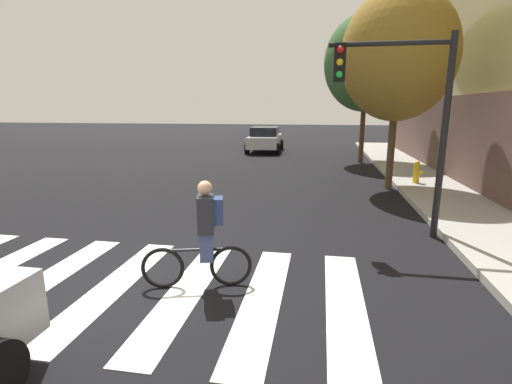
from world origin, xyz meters
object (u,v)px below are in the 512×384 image
object	(u,v)px
street_tree_near	(398,55)
street_tree_mid	(366,63)
sedan_mid	(265,139)
cyclist	(204,235)
fire_hydrant	(417,172)
traffic_light_near	(404,102)

from	to	relation	value
street_tree_near	street_tree_mid	bearing A→B (deg)	92.92
sedan_mid	cyclist	size ratio (longest dim) A/B	2.72
cyclist	fire_hydrant	world-z (taller)	cyclist
traffic_light_near	street_tree_near	distance (m)	5.35
sedan_mid	street_tree_mid	distance (m)	8.07
traffic_light_near	street_tree_mid	size ratio (longest dim) A/B	0.58
street_tree_near	cyclist	bearing A→B (deg)	-116.56
street_tree_near	sedan_mid	bearing A→B (deg)	119.17
sedan_mid	traffic_light_near	size ratio (longest dim) A/B	1.10
cyclist	street_tree_mid	distance (m)	15.54
cyclist	fire_hydrant	size ratio (longest dim) A/B	2.17
traffic_light_near	sedan_mid	bearing A→B (deg)	108.34
sedan_mid	fire_hydrant	xyz separation A→B (m)	(6.92, -10.07, -0.28)
cyclist	traffic_light_near	size ratio (longest dim) A/B	0.40
sedan_mid	cyclist	distance (m)	18.79
traffic_light_near	street_tree_mid	distance (m)	11.66
street_tree_near	street_tree_mid	world-z (taller)	street_tree_mid
traffic_light_near	street_tree_mid	xyz separation A→B (m)	(0.39, 11.48, 2.03)
street_tree_near	traffic_light_near	bearing A→B (deg)	-97.99
traffic_light_near	fire_hydrant	distance (m)	6.29
cyclist	fire_hydrant	distance (m)	10.02
sedan_mid	street_tree_mid	xyz separation A→B (m)	(5.57, -4.17, 4.08)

